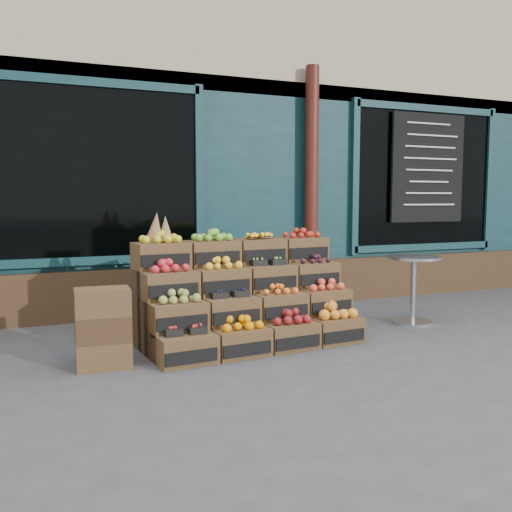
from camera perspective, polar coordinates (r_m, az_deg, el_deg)
name	(u,v)px	position (r m, az deg, el deg)	size (l,w,h in m)	color
ground	(304,349)	(5.59, 4.80, -9.30)	(60.00, 60.00, 0.00)	#414144
shop_facade	(166,144)	(10.23, -8.98, 11.02)	(12.00, 6.24, 4.80)	#0F3135
crate_display	(245,302)	(5.76, -1.14, -4.64)	(2.18, 1.17, 1.32)	brown
spare_crates	(103,328)	(5.10, -15.05, -6.97)	(0.48, 0.35, 0.69)	brown
bistro_table	(413,282)	(6.85, 15.45, -2.49)	(0.63, 0.63, 0.79)	#B8BAC0
shopkeeper	(75,243)	(7.74, -17.69, 1.26)	(0.64, 0.42, 1.76)	#1A5B2F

